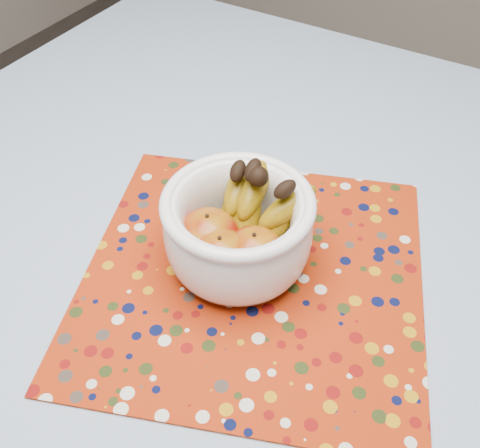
# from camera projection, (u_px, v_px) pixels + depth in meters

# --- Properties ---
(table) EXTENTS (1.20, 1.20, 0.75)m
(table) POSITION_uv_depth(u_px,v_px,m) (244.00, 291.00, 0.83)
(table) COLOR brown
(table) RESTS_ON ground
(tablecloth) EXTENTS (1.32, 1.32, 0.01)m
(tablecloth) POSITION_uv_depth(u_px,v_px,m) (244.00, 254.00, 0.77)
(tablecloth) COLOR #6387A5
(tablecloth) RESTS_ON table
(placemat) EXTENTS (0.56, 0.56, 0.00)m
(placemat) POSITION_uv_depth(u_px,v_px,m) (253.00, 275.00, 0.74)
(placemat) COLOR #962408
(placemat) RESTS_ON tablecloth
(fruit_bowl) EXTENTS (0.20, 0.20, 0.14)m
(fruit_bowl) POSITION_uv_depth(u_px,v_px,m) (242.00, 226.00, 0.71)
(fruit_bowl) COLOR white
(fruit_bowl) RESTS_ON placemat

